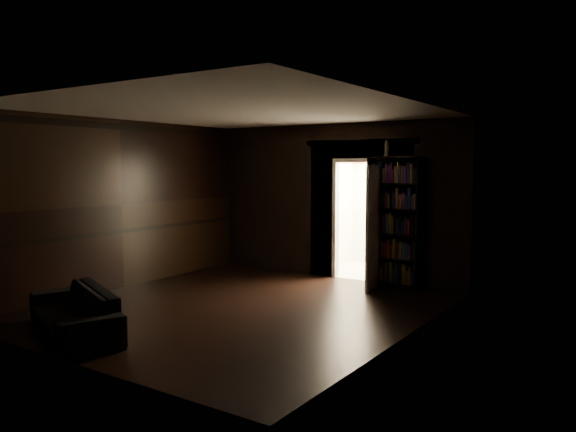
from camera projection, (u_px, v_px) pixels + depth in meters
name	position (u px, v px, depth m)	size (l,w,h in m)	color
ground	(240.00, 308.00, 8.06)	(5.50, 5.50, 0.00)	black
room_walls	(282.00, 189.00, 8.81)	(5.02, 5.61, 2.84)	black
kitchen_alcove	(385.00, 209.00, 10.88)	(2.20, 1.80, 2.60)	beige
sofa	(74.00, 305.00, 6.79)	(1.89, 0.82, 0.73)	black
bookshelf	(395.00, 222.00, 9.42)	(0.90, 0.32, 2.20)	black
refrigerator	(419.00, 229.00, 10.78)	(0.74, 0.68, 1.65)	white
door	(375.00, 227.00, 9.32)	(0.85, 0.05, 2.05)	white
figurine	(387.00, 148.00, 9.42)	(0.09, 0.09, 0.27)	silver
bottles	(418.00, 179.00, 10.67)	(0.70, 0.09, 0.29)	black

